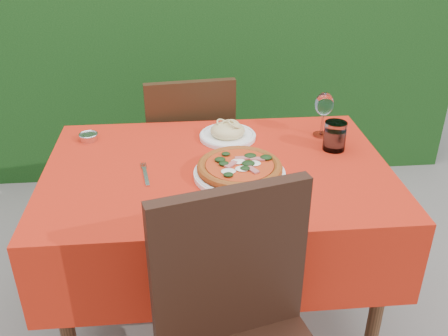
{
  "coord_description": "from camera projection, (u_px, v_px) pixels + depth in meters",
  "views": [
    {
      "loc": [
        -0.12,
        -1.6,
        1.62
      ],
      "look_at": [
        0.02,
        -0.05,
        0.77
      ],
      "focal_mm": 40.0,
      "sensor_mm": 36.0,
      "label": 1
    }
  ],
  "objects": [
    {
      "name": "hedge",
      "position": [
        197.0,
        25.0,
        3.1
      ],
      "size": [
        3.2,
        0.55,
        1.78
      ],
      "color": "black",
      "rests_on": "ground"
    },
    {
      "name": "pasta_plate",
      "position": [
        228.0,
        133.0,
        2.03
      ],
      "size": [
        0.23,
        0.23,
        0.07
      ],
      "rotation": [
        0.0,
        0.0,
        -0.14
      ],
      "color": "white",
      "rests_on": "dining_table"
    },
    {
      "name": "fork",
      "position": [
        146.0,
        176.0,
        1.76
      ],
      "size": [
        0.05,
        0.19,
        0.0
      ],
      "primitive_type": "cube",
      "rotation": [
        0.0,
        0.0,
        0.15
      ],
      "color": "silver",
      "rests_on": "dining_table"
    },
    {
      "name": "wine_glass",
      "position": [
        324.0,
        106.0,
        2.0
      ],
      "size": [
        0.08,
        0.08,
        0.19
      ],
      "color": "white",
      "rests_on": "dining_table"
    },
    {
      "name": "dining_table",
      "position": [
        218.0,
        201.0,
        1.9
      ],
      "size": [
        1.26,
        0.86,
        0.75
      ],
      "color": "#4D2C19",
      "rests_on": "ground"
    },
    {
      "name": "water_glass",
      "position": [
        335.0,
        137.0,
        1.93
      ],
      "size": [
        0.09,
        0.09,
        0.11
      ],
      "color": "silver",
      "rests_on": "dining_table"
    },
    {
      "name": "ground",
      "position": [
        218.0,
        316.0,
        2.19
      ],
      "size": [
        60.0,
        60.0,
        0.0
      ],
      "primitive_type": "plane",
      "color": "#66605C",
      "rests_on": "ground"
    },
    {
      "name": "pizza_plate",
      "position": [
        240.0,
        169.0,
        1.75
      ],
      "size": [
        0.38,
        0.38,
        0.06
      ],
      "rotation": [
        0.0,
        0.0,
        -0.37
      ],
      "color": "white",
      "rests_on": "dining_table"
    },
    {
      "name": "steel_ramekin",
      "position": [
        89.0,
        137.0,
        2.02
      ],
      "size": [
        0.07,
        0.07,
        0.03
      ],
      "primitive_type": "cylinder",
      "color": "silver",
      "rests_on": "dining_table"
    },
    {
      "name": "chair_far",
      "position": [
        190.0,
        150.0,
        2.46
      ],
      "size": [
        0.45,
        0.45,
        0.91
      ],
      "rotation": [
        0.0,
        0.0,
        3.25
      ],
      "color": "black",
      "rests_on": "ground"
    }
  ]
}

